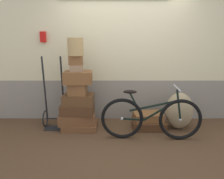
# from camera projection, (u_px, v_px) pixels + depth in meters

# --- Properties ---
(ground) EXTENTS (9.48, 5.20, 0.06)m
(ground) POSITION_uv_depth(u_px,v_px,m) (125.00, 136.00, 3.91)
(ground) COLOR #513823
(station_building) EXTENTS (7.48, 0.74, 2.95)m
(station_building) POSITION_uv_depth(u_px,v_px,m) (124.00, 47.00, 4.37)
(station_building) COLOR gray
(station_building) RESTS_ON ground
(suitcase_0) EXTENTS (0.64, 0.45, 0.11)m
(suitcase_0) POSITION_uv_depth(u_px,v_px,m) (79.00, 126.00, 4.13)
(suitcase_0) COLOR brown
(suitcase_0) RESTS_ON ground
(suitcase_1) EXTENTS (0.70, 0.48, 0.18)m
(suitcase_1) POSITION_uv_depth(u_px,v_px,m) (76.00, 118.00, 4.11)
(suitcase_1) COLOR brown
(suitcase_1) RESTS_ON suitcase_0
(suitcase_2) EXTENTS (0.60, 0.43, 0.19)m
(suitcase_2) POSITION_uv_depth(u_px,v_px,m) (77.00, 109.00, 4.05)
(suitcase_2) COLOR #4C2D19
(suitcase_2) RESTS_ON suitcase_1
(suitcase_3) EXTENTS (0.57, 0.42, 0.18)m
(suitcase_3) POSITION_uv_depth(u_px,v_px,m) (78.00, 99.00, 4.04)
(suitcase_3) COLOR brown
(suitcase_3) RESTS_ON suitcase_2
(suitcase_4) EXTENTS (0.34, 0.26, 0.21)m
(suitcase_4) POSITION_uv_depth(u_px,v_px,m) (77.00, 89.00, 3.95)
(suitcase_4) COLOR brown
(suitcase_4) RESTS_ON suitcase_3
(suitcase_5) EXTENTS (0.51, 0.37, 0.22)m
(suitcase_5) POSITION_uv_depth(u_px,v_px,m) (77.00, 77.00, 3.92)
(suitcase_5) COLOR brown
(suitcase_5) RESTS_ON suitcase_4
(suitcase_6) EXTENTS (0.25, 0.19, 0.12)m
(suitcase_6) POSITION_uv_depth(u_px,v_px,m) (76.00, 68.00, 3.86)
(suitcase_6) COLOR #937051
(suitcase_6) RESTS_ON suitcase_5
(suitcase_7) EXTENTS (0.26, 0.20, 0.16)m
(suitcase_7) POSITION_uv_depth(u_px,v_px,m) (75.00, 60.00, 3.86)
(suitcase_7) COLOR brown
(suitcase_7) RESTS_ON suitcase_6
(suitcase_8) EXTENTS (0.61, 0.45, 0.15)m
(suitcase_8) POSITION_uv_depth(u_px,v_px,m) (148.00, 124.00, 4.15)
(suitcase_8) COLOR #4C2D19
(suitcase_8) RESTS_ON ground
(suitcase_9) EXTENTS (0.56, 0.42, 0.14)m
(suitcase_9) POSITION_uv_depth(u_px,v_px,m) (147.00, 116.00, 4.14)
(suitcase_9) COLOR brown
(suitcase_9) RESTS_ON suitcase_8
(wicker_basket) EXTENTS (0.27, 0.27, 0.31)m
(wicker_basket) POSITION_uv_depth(u_px,v_px,m) (74.00, 47.00, 3.79)
(wicker_basket) COLOR tan
(wicker_basket) RESTS_ON suitcase_7
(luggage_trolley) EXTENTS (0.42, 0.38, 1.35)m
(luggage_trolley) POSITION_uv_depth(u_px,v_px,m) (54.00, 112.00, 4.15)
(luggage_trolley) COLOR black
(luggage_trolley) RESTS_ON ground
(burlap_sack) EXTENTS (0.51, 0.43, 0.69)m
(burlap_sack) POSITION_uv_depth(u_px,v_px,m) (178.00, 111.00, 4.08)
(burlap_sack) COLOR #9E8966
(burlap_sack) RESTS_ON ground
(bicycle) EXTENTS (1.68, 0.46, 0.91)m
(bicycle) POSITION_uv_depth(u_px,v_px,m) (150.00, 118.00, 3.64)
(bicycle) COLOR black
(bicycle) RESTS_ON ground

